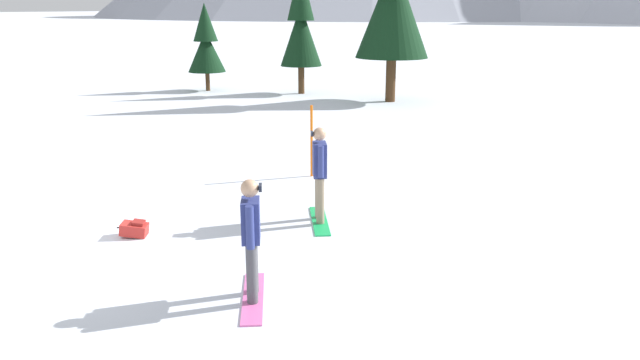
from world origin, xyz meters
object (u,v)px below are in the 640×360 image
Objects in this scene: trail_marker_pole at (312,141)px; pine_tree_tall at (206,43)px; snowboarder_midground at (320,173)px; snowboarder_foreground at (251,237)px; pine_tree_slender at (301,24)px; backpack_red at (135,229)px.

trail_marker_pole is 0.42× the size of pine_tree_tall.
trail_marker_pole is (-1.65, 2.74, -0.10)m from snowboarder_midground.
snowboarder_foreground is 0.30× the size of pine_tree_slender.
snowboarder_midground is 0.44× the size of pine_tree_tall.
pine_tree_slender is at bearing 117.49° from snowboarder_foreground.
trail_marker_pole is (-2.30, 5.96, -0.05)m from snowboarder_foreground.
snowboarder_midground reaches higher than trail_marker_pole.
backpack_red is at bearing -99.88° from trail_marker_pole.
backpack_red is (-3.16, 1.03, -0.76)m from snowboarder_foreground.
pine_tree_slender reaches higher than trail_marker_pole.
pine_tree_tall reaches higher than snowboarder_midground.
pine_tree_slender is 4.68m from pine_tree_tall.
pine_tree_slender is at bearing 15.10° from pine_tree_tall.
pine_tree_tall is at bearing 136.23° from trail_marker_pole.
backpack_red is 18.67m from pine_tree_slender.
snowboarder_midground is at bearing -59.56° from pine_tree_slender.
snowboarder_foreground is at bearing -50.80° from pine_tree_tall.
snowboarder_midground is 3.42m from backpack_red.
trail_marker_pole is 0.29× the size of pine_tree_slender.
snowboarder_midground is 1.06× the size of trail_marker_pole.
backpack_red is at bearing -69.76° from pine_tree_slender.
trail_marker_pole is 16.22m from pine_tree_tall.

